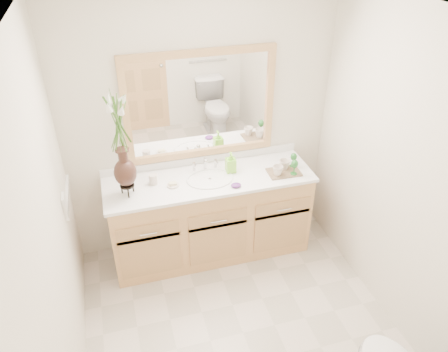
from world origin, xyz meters
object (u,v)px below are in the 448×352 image
object	(u,v)px
tumbler	(153,179)
tray	(284,172)
flower_vase	(119,129)
soap_bottle	(231,163)

from	to	relation	value
tumbler	tray	xyz separation A→B (m)	(1.14, -0.15, -0.04)
flower_vase	tray	xyz separation A→B (m)	(1.37, -0.05, -0.59)
soap_bottle	tray	xyz separation A→B (m)	(0.45, -0.15, -0.08)
flower_vase	tumbler	distance (m)	0.60
flower_vase	tumbler	xyz separation A→B (m)	(0.22, 0.10, -0.55)
flower_vase	tray	bearing A→B (deg)	-2.10
tray	flower_vase	bearing A→B (deg)	179.53
tumbler	flower_vase	bearing A→B (deg)	-156.60
flower_vase	soap_bottle	size ratio (longest dim) A/B	5.12
soap_bottle	tray	bearing A→B (deg)	-17.16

